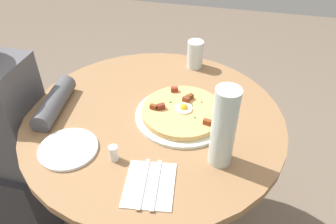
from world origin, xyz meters
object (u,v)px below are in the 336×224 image
(pizza_plate, at_px, (182,115))
(bread_plate, at_px, (68,149))
(fork, at_px, (143,183))
(water_bottle, at_px, (224,128))
(breakfast_pizza, at_px, (182,111))
(knife, at_px, (156,184))
(salt_shaker, at_px, (114,153))
(dining_table, at_px, (155,151))
(water_glass, at_px, (195,54))
(person_seated, at_px, (5,148))

(pizza_plate, xyz_separation_m, bread_plate, (0.32, 0.25, -0.00))
(fork, relative_size, water_bottle, 0.68)
(breakfast_pizza, bearing_deg, water_bottle, 130.15)
(pizza_plate, relative_size, knife, 1.86)
(pizza_plate, relative_size, bread_plate, 1.78)
(salt_shaker, bearing_deg, dining_table, -105.52)
(water_glass, xyz_separation_m, water_bottle, (-0.17, 0.53, 0.07))
(person_seated, relative_size, water_bottle, 4.32)
(bread_plate, bearing_deg, dining_table, -134.46)
(breakfast_pizza, height_order, salt_shaker, breakfast_pizza)
(fork, height_order, salt_shaker, salt_shaker)
(person_seated, bearing_deg, knife, 162.79)
(dining_table, height_order, water_glass, water_glass)
(person_seated, xyz_separation_m, pizza_plate, (-0.73, -0.10, 0.24))
(fork, xyz_separation_m, knife, (-0.04, -0.00, 0.00))
(bread_plate, bearing_deg, salt_shaker, 178.49)
(knife, relative_size, salt_shaker, 3.41)
(person_seated, xyz_separation_m, fork, (-0.69, 0.23, 0.24))
(dining_table, relative_size, pizza_plate, 2.77)
(water_glass, distance_m, water_bottle, 0.56)
(breakfast_pizza, distance_m, water_glass, 0.35)
(person_seated, height_order, water_bottle, person_seated)
(pizza_plate, bearing_deg, fork, 81.60)
(person_seated, height_order, fork, person_seated)
(fork, relative_size, water_glass, 1.51)
(fork, relative_size, salt_shaker, 3.41)
(breakfast_pizza, xyz_separation_m, water_bottle, (-0.15, 0.18, 0.11))
(bread_plate, bearing_deg, breakfast_pizza, -142.25)
(person_seated, xyz_separation_m, water_bottle, (-0.88, 0.08, 0.37))
(person_seated, xyz_separation_m, bread_plate, (-0.41, 0.15, 0.24))
(dining_table, relative_size, breakfast_pizza, 3.20)
(dining_table, distance_m, pizza_plate, 0.21)
(bread_plate, height_order, fork, bread_plate)
(fork, distance_m, knife, 0.04)
(pizza_plate, xyz_separation_m, water_bottle, (-0.15, 0.18, 0.13))
(bread_plate, bearing_deg, water_bottle, -171.92)
(fork, height_order, water_glass, water_glass)
(water_bottle, bearing_deg, dining_table, -32.03)
(person_seated, bearing_deg, water_glass, -148.14)
(bread_plate, distance_m, knife, 0.32)
(knife, bearing_deg, dining_table, -170.88)
(bread_plate, bearing_deg, pizza_plate, -142.31)
(water_bottle, bearing_deg, fork, 35.90)
(person_seated, relative_size, fork, 6.31)
(pizza_plate, distance_m, breakfast_pizza, 0.02)
(knife, height_order, water_glass, water_glass)
(breakfast_pizza, distance_m, salt_shaker, 0.30)
(person_seated, bearing_deg, dining_table, -173.42)
(dining_table, distance_m, salt_shaker, 0.31)
(salt_shaker, bearing_deg, breakfast_pizza, -122.91)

